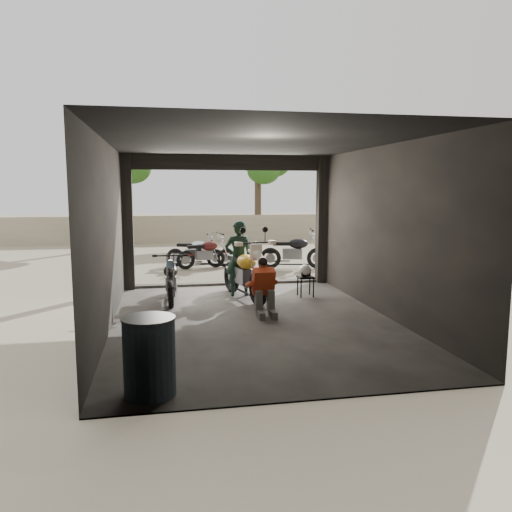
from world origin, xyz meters
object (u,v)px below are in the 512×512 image
object	(u,v)px
left_bike	(171,277)
stool	(306,280)
main_bike	(244,269)
rider	(239,259)
oil_drum	(149,357)
outside_bike_b	(206,251)
helmet	(305,270)
sign_post	(383,214)
outside_bike_c	(294,249)
outside_bike_a	(195,250)
mechanic	(265,289)

from	to	relation	value
left_bike	stool	distance (m)	2.95
main_bike	left_bike	bearing A→B (deg)	164.20
rider	oil_drum	world-z (taller)	rider
outside_bike_b	helmet	distance (m)	4.84
left_bike	sign_post	xyz separation A→B (m)	(5.20, 0.88, 1.25)
main_bike	rider	distance (m)	0.37
stool	outside_bike_c	bearing A→B (deg)	78.65
main_bike	stool	size ratio (longest dim) A/B	4.27
outside_bike_a	oil_drum	size ratio (longest dim) A/B	1.71
outside_bike_a	sign_post	distance (m)	5.90
stool	left_bike	bearing A→B (deg)	177.42
outside_bike_a	main_bike	bearing A→B (deg)	-153.83
helmet	oil_drum	xyz separation A→B (m)	(-3.27, -4.80, -0.14)
helmet	main_bike	bearing A→B (deg)	-159.16
main_bike	rider	size ratio (longest dim) A/B	1.18
rider	oil_drum	distance (m)	5.50
main_bike	stool	xyz separation A→B (m)	(1.38, -0.05, -0.27)
outside_bike_c	rider	distance (m)	4.18
rider	stool	distance (m)	1.56
outside_bike_c	mechanic	size ratio (longest dim) A/B	1.67
outside_bike_c	outside_bike_a	bearing A→B (deg)	84.59
outside_bike_c	mechanic	world-z (taller)	outside_bike_c
main_bike	oil_drum	world-z (taller)	main_bike
helmet	outside_bike_a	bearing A→B (deg)	136.67
rider	main_bike	bearing A→B (deg)	101.30
left_bike	oil_drum	distance (m)	4.94
main_bike	helmet	bearing A→B (deg)	-15.11
main_bike	outside_bike_b	size ratio (longest dim) A/B	1.28
outside_bike_b	sign_post	distance (m)	5.50
stool	sign_post	size ratio (longest dim) A/B	0.18
outside_bike_c	oil_drum	world-z (taller)	outside_bike_c
outside_bike_b	outside_bike_c	xyz separation A→B (m)	(2.60, -0.59, 0.07)
main_bike	oil_drum	size ratio (longest dim) A/B	2.16
stool	sign_post	distance (m)	2.83
helmet	outside_bike_b	bearing A→B (deg)	134.84
outside_bike_c	rider	xyz separation A→B (m)	(-2.23, -3.53, 0.25)
left_bike	outside_bike_b	size ratio (longest dim) A/B	1.01
oil_drum	sign_post	bearing A→B (deg)	46.33
left_bike	stool	xyz separation A→B (m)	(2.94, -0.13, -0.14)
left_bike	stool	bearing A→B (deg)	-1.23
outside_bike_a	helmet	bearing A→B (deg)	-139.01
main_bike	outside_bike_b	distance (m)	4.46
left_bike	outside_bike_a	world-z (taller)	left_bike
left_bike	mechanic	world-z (taller)	left_bike
left_bike	helmet	size ratio (longest dim) A/B	5.37
outside_bike_c	stool	distance (m)	3.98
outside_bike_b	mechanic	bearing A→B (deg)	174.78
main_bike	outside_bike_c	size ratio (longest dim) A/B	1.13
outside_bike_a	stool	xyz separation A→B (m)	(2.11, -4.78, -0.14)
stool	helmet	size ratio (longest dim) A/B	1.59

